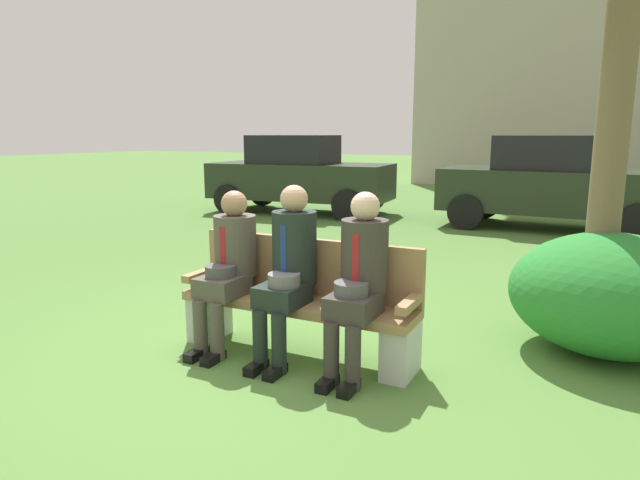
# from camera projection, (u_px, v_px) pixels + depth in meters

# --- Properties ---
(ground_plane) EXTENTS (80.00, 80.00, 0.00)m
(ground_plane) POSITION_uv_depth(u_px,v_px,m) (264.00, 350.00, 4.46)
(ground_plane) COLOR #507B36
(park_bench) EXTENTS (1.89, 0.44, 0.90)m
(park_bench) POSITION_uv_depth(u_px,v_px,m) (300.00, 301.00, 4.33)
(park_bench) COLOR #99754C
(park_bench) RESTS_ON ground
(seated_man_left) EXTENTS (0.34, 0.72, 1.27)m
(seated_man_left) POSITION_uv_depth(u_px,v_px,m) (229.00, 262.00, 4.41)
(seated_man_left) COLOR #4C473D
(seated_man_left) RESTS_ON ground
(seated_man_middle) EXTENTS (0.34, 0.72, 1.33)m
(seated_man_middle) POSITION_uv_depth(u_px,v_px,m) (289.00, 265.00, 4.17)
(seated_man_middle) COLOR #1E2823
(seated_man_middle) RESTS_ON ground
(seated_man_right) EXTENTS (0.34, 0.72, 1.31)m
(seated_man_right) POSITION_uv_depth(u_px,v_px,m) (359.00, 275.00, 3.91)
(seated_man_right) COLOR #38332D
(seated_man_right) RESTS_ON ground
(shrub_near_bench) EXTENTS (1.53, 1.40, 0.96)m
(shrub_near_bench) POSITION_uv_depth(u_px,v_px,m) (611.00, 294.00, 4.32)
(shrub_near_bench) COLOR #277E2E
(shrub_near_bench) RESTS_ON ground
(parked_car_near) EXTENTS (4.01, 1.96, 1.68)m
(parked_car_near) POSITION_uv_depth(u_px,v_px,m) (299.00, 175.00, 12.06)
(parked_car_near) COLOR #232D1E
(parked_car_near) RESTS_ON ground
(parked_car_far) EXTENTS (3.94, 1.79, 1.68)m
(parked_car_far) POSITION_uv_depth(u_px,v_px,m) (552.00, 183.00, 9.95)
(parked_car_far) COLOR #232D1E
(parked_car_far) RESTS_ON ground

